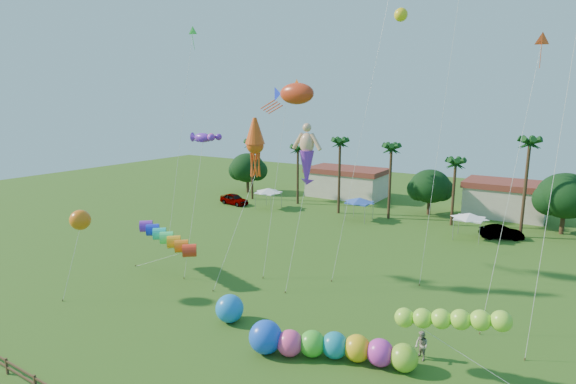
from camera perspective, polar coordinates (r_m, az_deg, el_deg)
The scene contains 18 objects.
ground at distance 28.64m, azimuth -11.64°, elevation -21.46°, with size 160.00×160.00×0.00m, color #285116.
tree_line at distance 63.44m, azimuth 19.60°, elevation 0.55°, with size 69.46×8.91×11.00m.
buildings_row at distance 71.24m, azimuth 15.39°, elevation 0.06°, with size 35.00×7.00×4.00m.
tent_row at distance 59.48m, azimuth 8.80°, elevation -1.10°, with size 31.00×4.00×0.60m.
car_a at distance 69.32m, azimuth -6.85°, elevation -0.90°, with size 1.97×4.88×1.66m, color #4C4C54.
car_b at distance 57.22m, azimuth 25.47°, elevation -4.64°, with size 1.62×4.64×1.53m, color #4C4C54.
spectator_b at distance 29.89m, azimuth 16.59°, elevation -18.20°, with size 0.88×0.69×1.81m, color #A09586.
caterpillar_inflatable at distance 28.95m, azimuth 4.65°, elevation -18.83°, with size 10.08×4.91×2.10m.
blue_ball at distance 33.23m, azimuth -7.43°, elevation -14.45°, with size 2.01×2.01×2.01m, color blue.
rainbow_tube at distance 40.38m, azimuth -14.44°, elevation -6.71°, with size 9.49×5.19×3.71m.
green_worm at distance 27.85m, azimuth 14.57°, elevation -15.18°, with size 9.78×1.91×3.82m.
orange_ball_kite at distance 39.17m, azimuth -24.88°, elevation -3.24°, with size 1.86×2.83×7.08m.
merman_kite at distance 37.61m, azimuth 2.39°, elevation 4.26°, with size 2.28×4.18×13.27m.
fish_kite at distance 41.84m, azimuth 1.12°, elevation 12.38°, with size 5.45×6.95×17.27m.
squid_kite at distance 38.17m, azimuth -4.20°, elevation 5.95°, with size 2.36×5.48×14.26m.
lobster_kite at distance 41.12m, azimuth -10.78°, elevation 6.79°, with size 3.41×4.40×12.91m.
delta_kite_red at distance 35.13m, azimuth 29.42°, elevation 15.67°, with size 2.13×4.86×19.95m.
delta_kite_green at distance 51.11m, azimuth -12.09°, elevation 18.68°, with size 1.12×4.99×23.31m.
Camera 1 is at (17.20, -16.96, 15.39)m, focal length 28.00 mm.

